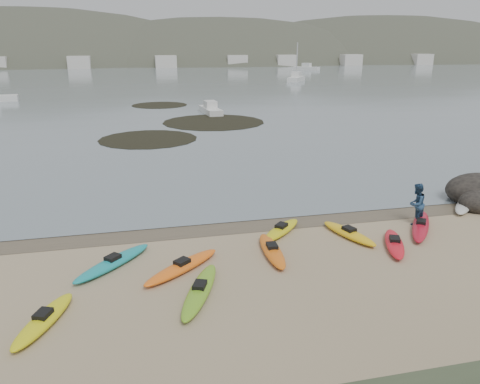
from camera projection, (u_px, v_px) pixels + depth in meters
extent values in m
plane|color=tan|center=(240.00, 222.00, 22.19)|extent=(600.00, 600.00, 0.00)
plane|color=brown|center=(241.00, 224.00, 21.91)|extent=(60.00, 60.00, 0.00)
plane|color=slate|center=(135.00, 56.00, 300.58)|extent=(1200.00, 1200.00, 0.00)
ellipsoid|color=orange|center=(182.00, 267.00, 17.39)|extent=(3.35, 2.95, 0.34)
ellipsoid|color=beige|center=(464.00, 206.00, 23.87)|extent=(2.55, 2.55, 0.34)
ellipsoid|color=yellow|center=(349.00, 233.00, 20.43)|extent=(1.63, 3.23, 0.34)
ellipsoid|color=red|center=(394.00, 244.00, 19.38)|extent=(1.88, 3.11, 0.34)
ellipsoid|color=#B01224|center=(421.00, 226.00, 21.26)|extent=(2.98, 3.72, 0.34)
ellipsoid|color=#71AE22|center=(200.00, 291.00, 15.72)|extent=(2.12, 3.85, 0.34)
ellipsoid|color=yellow|center=(44.00, 320.00, 14.05)|extent=(1.85, 3.19, 0.34)
ellipsoid|color=orange|center=(272.00, 251.00, 18.74)|extent=(0.89, 3.41, 0.34)
ellipsoid|color=yellow|center=(281.00, 230.00, 20.81)|extent=(2.64, 2.64, 0.34)
ellipsoid|color=teal|center=(113.00, 263.00, 17.72)|extent=(3.16, 3.28, 0.34)
imported|color=navy|center=(416.00, 204.00, 21.70)|extent=(1.21, 1.14, 1.96)
ellipsoid|color=black|center=(477.00, 196.00, 25.18)|extent=(3.57, 2.77, 1.78)
ellipsoid|color=black|center=(478.00, 206.00, 23.79)|extent=(1.98, 1.78, 1.19)
cylinder|color=black|center=(148.00, 139.00, 41.07)|extent=(8.60, 8.60, 0.04)
cylinder|color=black|center=(213.00, 122.00, 49.84)|extent=(10.81, 10.81, 0.04)
cylinder|color=black|center=(160.00, 105.00, 63.31)|extent=(7.46, 7.46, 0.04)
cube|color=silver|center=(210.00, 110.00, 55.77)|extent=(2.08, 5.91, 0.81)
cube|color=silver|center=(296.00, 79.00, 102.52)|extent=(6.17, 7.95, 1.12)
cube|color=silver|center=(306.00, 68.00, 144.54)|extent=(7.22, 7.37, 1.13)
ellipsoid|color=#384235|center=(34.00, 107.00, 198.98)|extent=(220.00, 120.00, 80.00)
ellipsoid|color=#384235|center=(221.00, 97.00, 210.67)|extent=(200.00, 110.00, 68.00)
ellipsoid|color=#384235|center=(381.00, 94.00, 238.71)|extent=(230.00, 130.00, 76.00)
cube|color=beige|center=(7.00, 63.00, 147.13)|extent=(7.00, 5.00, 4.00)
cube|color=beige|center=(86.00, 62.00, 152.27)|extent=(7.00, 5.00, 4.00)
cube|color=beige|center=(161.00, 62.00, 157.42)|extent=(7.00, 5.00, 4.00)
cube|color=beige|center=(230.00, 61.00, 162.56)|extent=(7.00, 5.00, 4.00)
cube|color=beige|center=(296.00, 61.00, 167.71)|extent=(7.00, 5.00, 4.00)
cube|color=beige|center=(357.00, 60.00, 172.85)|extent=(7.00, 5.00, 4.00)
cube|color=beige|center=(415.00, 59.00, 177.99)|extent=(7.00, 5.00, 4.00)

